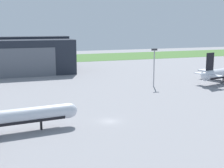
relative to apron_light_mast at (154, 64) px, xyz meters
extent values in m
plane|color=gray|center=(-32.58, -37.91, -9.15)|extent=(440.00, 440.00, 0.00)
cube|color=#456F33|center=(-32.58, 120.48, -9.11)|extent=(440.00, 56.00, 0.08)
sphere|color=silver|center=(18.84, -7.78, -4.82)|extent=(3.24, 3.24, 3.24)
cube|color=black|center=(21.46, -7.04, 0.79)|extent=(4.37, 1.58, 7.07)
cube|color=silver|center=(21.64, -10.22, -4.40)|extent=(4.52, 6.43, 0.28)
cube|color=silver|center=(19.96, -4.23, -4.40)|extent=(4.52, 6.43, 0.28)
cube|color=silver|center=(32.44, 4.19, -5.34)|extent=(8.86, 14.39, 0.56)
cylinder|color=gray|center=(33.50, 3.37, -6.78)|extent=(4.42, 3.27, 2.29)
cylinder|color=black|center=(33.32, -1.45, -8.02)|extent=(0.56, 0.56, 2.25)
sphere|color=silver|center=(-42.75, -37.69, -5.33)|extent=(3.50, 3.50, 3.50)
cylinder|color=black|center=(-49.84, -38.33, -8.15)|extent=(0.56, 0.56, 2.00)
cylinder|color=#99999E|center=(0.00, 0.00, -1.95)|extent=(0.44, 0.44, 14.40)
cube|color=#333338|center=(0.00, 0.00, 5.65)|extent=(2.40, 0.50, 0.80)
camera|label=1|loc=(-58.34, -109.80, 15.05)|focal=49.77mm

